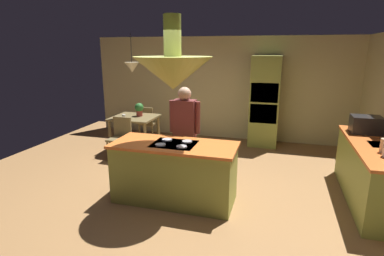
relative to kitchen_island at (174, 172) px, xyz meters
name	(u,v)px	position (x,y,z in m)	size (l,w,h in m)	color
ground	(179,194)	(0.00, 0.20, -0.46)	(8.16, 8.16, 0.00)	#9E7042
wall_back	(222,88)	(0.00, 3.65, 0.82)	(6.80, 0.10, 2.55)	beige
kitchen_island	(174,172)	(0.00, 0.00, 0.00)	(1.85, 0.80, 0.92)	#939E42
counter_run_right	(372,173)	(2.84, 0.80, 0.01)	(0.73, 2.24, 0.90)	#939E42
oven_tower	(265,102)	(1.10, 3.24, 0.60)	(0.66, 0.62, 2.10)	#939E42
dining_table	(135,121)	(-1.70, 2.10, 0.20)	(0.97, 0.89, 0.76)	olive
person_at_island	(185,129)	(-0.05, 0.67, 0.49)	(0.53, 0.22, 1.66)	tan
range_hood	(173,71)	(0.00, 0.00, 1.50)	(1.10, 1.10, 1.00)	#939E42
pendant_light_over_table	(132,67)	(-1.70, 2.10, 1.41)	(0.32, 0.32, 0.82)	beige
chair_facing_island	(121,135)	(-1.70, 1.44, 0.05)	(0.40, 0.40, 0.87)	olive
chair_by_back_wall	(147,121)	(-1.70, 2.76, 0.05)	(0.40, 0.40, 0.87)	olive
potted_plant_on_table	(139,109)	(-1.62, 2.20, 0.47)	(0.20, 0.20, 0.30)	#99382D
cup_on_table	(124,116)	(-1.84, 1.88, 0.35)	(0.07, 0.07, 0.09)	white
canister_sugar	(384,146)	(2.84, 0.43, 0.54)	(0.11, 0.11, 0.19)	#E0B78C
microwave_on_counter	(366,125)	(2.84, 1.46, 0.59)	(0.46, 0.36, 0.28)	#232326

